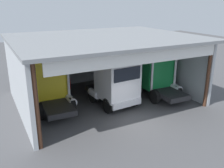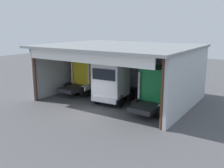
% 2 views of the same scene
% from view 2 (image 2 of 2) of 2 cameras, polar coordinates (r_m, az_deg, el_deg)
% --- Properties ---
extents(ground_plane, '(80.00, 80.00, 0.00)m').
position_cam_2_polar(ground_plane, '(20.03, -5.46, -6.54)').
color(ground_plane, '#4C4C4F').
rests_on(ground_plane, ground).
extents(workshop_shed, '(13.10, 10.81, 4.99)m').
position_cam_2_polar(workshop_shed, '(23.82, 2.97, 5.24)').
color(workshop_shed, '#ADB2B7').
rests_on(workshop_shed, ground).
extents(truck_yellow_right_bay, '(2.64, 4.85, 3.66)m').
position_cam_2_polar(truck_yellow_right_bay, '(25.88, -5.65, 2.29)').
color(truck_yellow_right_bay, yellow).
rests_on(truck_yellow_right_bay, ground).
extents(truck_white_center_bay, '(2.87, 4.76, 3.78)m').
position_cam_2_polar(truck_white_center_bay, '(21.91, -0.04, 0.59)').
color(truck_white_center_bay, white).
rests_on(truck_white_center_bay, ground).
extents(truck_green_yard_outside, '(2.63, 5.06, 3.42)m').
position_cam_2_polar(truck_green_yard_outside, '(20.69, 10.33, -0.80)').
color(truck_green_yard_outside, '#197F3D').
rests_on(truck_green_yard_outside, ground).
extents(oil_drum, '(0.58, 0.58, 0.95)m').
position_cam_2_polar(oil_drum, '(25.92, 10.12, -1.08)').
color(oil_drum, '#B21E19').
rests_on(oil_drum, ground).
extents(tool_cart, '(0.90, 0.60, 1.00)m').
position_cam_2_polar(tool_cart, '(27.83, 2.37, 0.14)').
color(tool_cart, red).
rests_on(tool_cart, ground).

